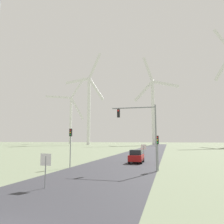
{
  "coord_description": "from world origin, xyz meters",
  "views": [
    {
      "loc": [
        6.2,
        -5.79,
        3.18
      ],
      "look_at": [
        0.0,
        18.42,
        6.4
      ],
      "focal_mm": 35.0,
      "sensor_mm": 36.0,
      "label": 1
    }
  ],
  "objects": [
    {
      "name": "road_surface",
      "position": [
        0.0,
        48.0,
        0.0
      ],
      "size": [
        10.0,
        240.0,
        0.01
      ],
      "color": "#2D2D33",
      "rests_on": "ground"
    },
    {
      "name": "stop_sign_near",
      "position": [
        -1.86,
        7.65,
        1.59
      ],
      "size": [
        0.81,
        0.07,
        2.28
      ],
      "color": "gray",
      "rests_on": "ground"
    },
    {
      "name": "stop_sign_far",
      "position": [
        2.56,
        27.63,
        1.76
      ],
      "size": [
        0.81,
        0.07,
        2.52
      ],
      "color": "gray",
      "rests_on": "ground"
    },
    {
      "name": "traffic_light_post_near_left",
      "position": [
        -4.89,
        17.92,
        3.29
      ],
      "size": [
        0.28,
        0.34,
        4.51
      ],
      "color": "gray",
      "rests_on": "ground"
    },
    {
      "name": "traffic_light_post_near_right",
      "position": [
        5.09,
        18.06,
        2.67
      ],
      "size": [
        0.28,
        0.34,
        3.64
      ],
      "color": "gray",
      "rests_on": "ground"
    },
    {
      "name": "traffic_light_mast_overhead",
      "position": [
        3.47,
        17.18,
        4.86
      ],
      "size": [
        4.71,
        0.35,
        6.87
      ],
      "color": "gray",
      "rests_on": "ground"
    },
    {
      "name": "car_approaching",
      "position": [
        1.79,
        25.23,
        0.91
      ],
      "size": [
        1.88,
        4.12,
        1.83
      ],
      "color": "maroon",
      "rests_on": "ground"
    },
    {
      "name": "wind_turbine_far_left",
      "position": [
        -81.03,
        180.11,
        27.22
      ],
      "size": [
        31.88,
        17.1,
        63.12
      ],
      "color": "white",
      "rests_on": "ground"
    },
    {
      "name": "wind_turbine_left",
      "position": [
        -46.43,
        134.9,
        28.48
      ],
      "size": [
        30.47,
        4.63,
        63.87
      ],
      "color": "white",
      "rests_on": "ground"
    },
    {
      "name": "wind_turbine_center",
      "position": [
        -2.71,
        136.8,
        25.77
      ],
      "size": [
        29.3,
        5.41,
        58.51
      ],
      "color": "white",
      "rests_on": "ground"
    }
  ]
}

